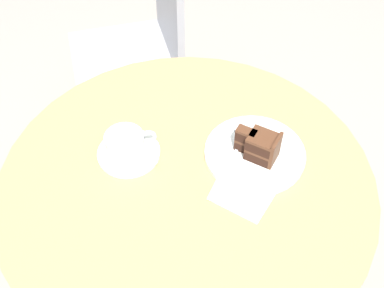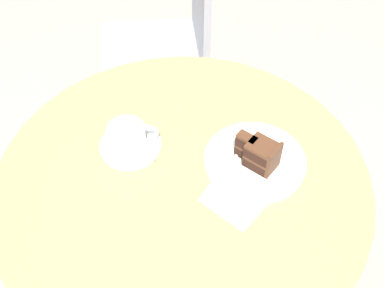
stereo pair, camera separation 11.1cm
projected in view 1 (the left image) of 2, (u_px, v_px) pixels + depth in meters
cafe_table at (187, 203)px, 1.18m from camera, size 0.86×0.86×0.70m
saucer at (129, 153)px, 1.14m from camera, size 0.15×0.15×0.01m
coffee_cup at (126, 144)px, 1.11m from camera, size 0.12×0.09×0.06m
teaspoon at (149, 154)px, 1.13m from camera, size 0.02×0.11×0.00m
cake_plate at (255, 154)px, 1.14m from camera, size 0.24×0.24×0.01m
cake_slice at (260, 146)px, 1.10m from camera, size 0.10×0.10×0.08m
fork at (238, 138)px, 1.16m from camera, size 0.09×0.14×0.00m
napkin at (242, 191)px, 1.07m from camera, size 0.17×0.18×0.00m
cafe_chair at (147, 31)px, 1.73m from camera, size 0.42×0.42×0.94m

